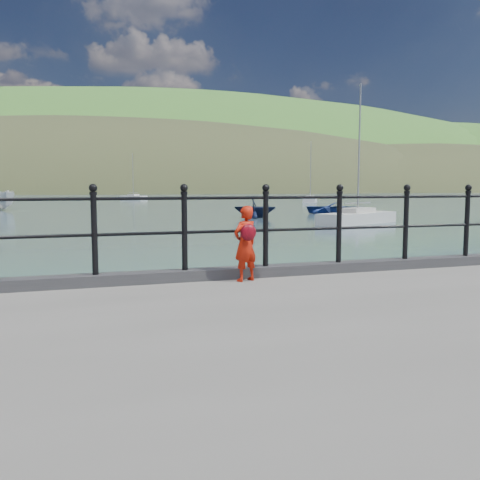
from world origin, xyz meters
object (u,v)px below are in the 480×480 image
object	(u,v)px
launch_blue	(335,208)
sailboat_near	(357,218)
launch_white	(3,200)
railing	(226,221)
sailboat_far	(310,200)
child	(245,243)
launch_navy	(255,207)
sailboat_deep	(133,198)

from	to	relation	value
launch_blue	sailboat_near	bearing A→B (deg)	-165.20
launch_blue	launch_white	distance (m)	31.80
railing	sailboat_far	distance (m)	69.53
sailboat_far	launch_blue	bearing A→B (deg)	-172.77
railing	launch_blue	size ratio (longest dim) A/B	3.76
launch_blue	launch_white	xyz separation A→B (m)	(-27.92, 15.22, 0.50)
sailboat_near	sailboat_far	bearing A→B (deg)	41.53
railing	child	size ratio (longest dim) A/B	17.33
railing	sailboat_far	size ratio (longest dim) A/B	1.96
launch_navy	sailboat_far	xyz separation A→B (m)	(20.62, 33.20, -0.47)
child	sailboat_near	distance (m)	26.01
launch_white	sailboat_deep	size ratio (longest dim) A/B	0.60
launch_blue	sailboat_deep	world-z (taller)	sailboat_deep
launch_navy	railing	bearing A→B (deg)	-173.35
launch_navy	child	bearing A→B (deg)	-172.83
launch_blue	sailboat_near	xyz separation A→B (m)	(-4.39, -10.90, -0.16)
launch_white	sailboat_deep	xyz separation A→B (m)	(16.88, 40.98, -0.66)
sailboat_far	sailboat_deep	xyz separation A→B (m)	(-23.15, 26.22, -0.00)
sailboat_deep	railing	bearing A→B (deg)	-39.24
launch_blue	launch_navy	world-z (taller)	launch_navy
child	launch_navy	size ratio (longest dim) A/B	0.34
launch_white	launch_navy	xyz separation A→B (m)	(19.41, -18.44, -0.19)
child	sailboat_far	world-z (taller)	sailboat_far
sailboat_deep	launch_navy	bearing A→B (deg)	-31.50
railing	launch_navy	bearing A→B (deg)	69.61
sailboat_near	sailboat_deep	xyz separation A→B (m)	(-6.66, 67.10, 0.00)
sailboat_far	sailboat_deep	bearing A→B (deg)	70.67
launch_blue	sailboat_far	bearing A→B (deg)	14.72
child	sailboat_near	size ratio (longest dim) A/B	0.12
launch_white	launch_blue	bearing A→B (deg)	-42.63
launch_white	launch_navy	distance (m)	26.77
launch_navy	sailboat_far	world-z (taller)	sailboat_far
sailboat_near	launch_blue	bearing A→B (deg)	41.59
child	launch_white	size ratio (longest dim) A/B	0.20
launch_navy	launch_white	bearing A→B (deg)	73.51
launch_white	sailboat_far	distance (m)	42.67
sailboat_deep	launch_white	bearing A→B (deg)	-56.32
sailboat_deep	child	bearing A→B (deg)	-39.10
railing	child	world-z (taller)	railing
railing	sailboat_near	xyz separation A→B (m)	(14.85, 21.16, -1.48)
sailboat_far	launch_white	bearing A→B (deg)	139.46
child	launch_navy	xyz separation A→B (m)	(10.53, 29.14, -0.72)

